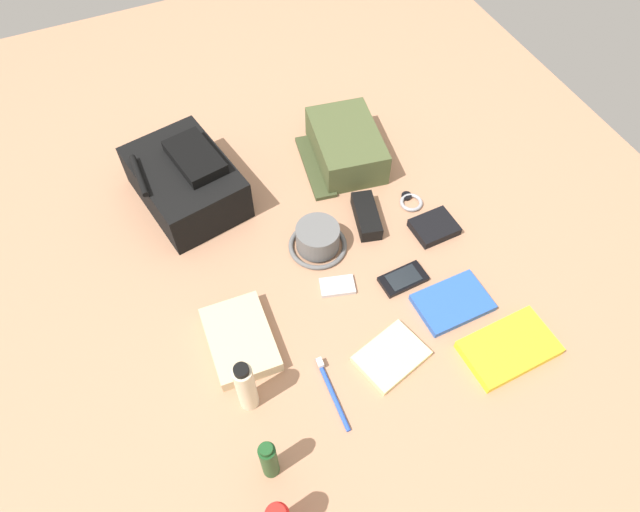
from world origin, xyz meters
name	(u,v)px	position (x,y,z in m)	size (l,w,h in m)	color
ground_plane	(320,268)	(0.00, 0.00, -0.01)	(2.64, 2.02, 0.02)	#AC7B5B
backpack	(186,181)	(0.35, 0.23, 0.07)	(0.35, 0.28, 0.15)	black
toiletry_pouch	(345,146)	(0.31, -0.22, 0.05)	(0.28, 0.25, 0.10)	#47512D
bucket_hat	(318,239)	(0.05, -0.02, 0.03)	(0.15, 0.15, 0.07)	#5D5D5D
shampoo_bottle	(269,460)	(-0.41, 0.29, 0.07)	(0.03, 0.03, 0.14)	#19471E
lotion_bottle	(246,387)	(-0.26, 0.28, 0.08)	(0.04, 0.04, 0.17)	beige
paperback_novel	(509,348)	(-0.39, -0.29, 0.01)	(0.14, 0.21, 0.02)	yellow
travel_guidebook	(453,303)	(-0.23, -0.24, 0.01)	(0.12, 0.17, 0.02)	blue
cell_phone	(403,279)	(-0.12, -0.17, 0.01)	(0.07, 0.12, 0.01)	black
media_player	(338,286)	(-0.08, -0.01, 0.01)	(0.07, 0.09, 0.01)	#B7B7BC
wristwatch	(411,202)	(0.09, -0.31, 0.01)	(0.07, 0.06, 0.01)	#99999E
toothbrush	(331,389)	(-0.31, 0.11, 0.01)	(0.18, 0.02, 0.02)	blue
wallet	(434,227)	(-0.02, -0.32, 0.01)	(0.09, 0.11, 0.02)	black
notepad	(391,356)	(-0.30, -0.04, 0.01)	(0.11, 0.15, 0.02)	beige
folded_towel	(240,339)	(-0.12, 0.25, 0.02)	(0.20, 0.14, 0.04)	#C6B289
sunglasses_case	(366,216)	(0.08, -0.17, 0.02)	(0.14, 0.06, 0.04)	black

